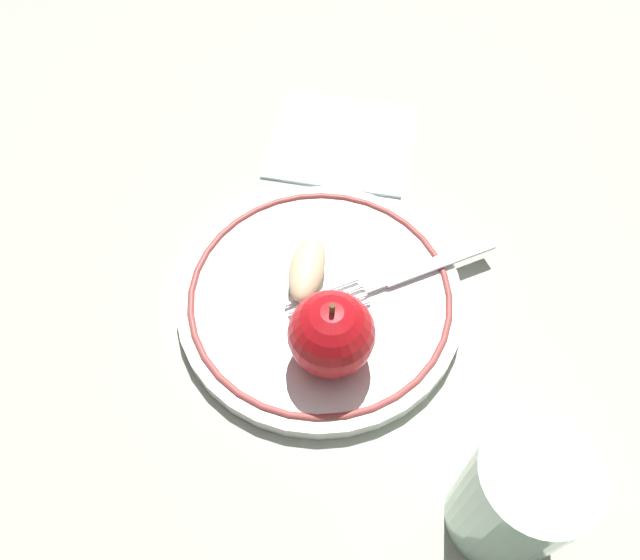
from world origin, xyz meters
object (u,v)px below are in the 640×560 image
(apple_red_whole, at_px, (331,334))
(napkin_folded, at_px, (342,141))
(apple_slice_front, at_px, (307,268))
(plate, at_px, (320,298))
(drinking_glass, at_px, (517,497))
(fork, at_px, (401,276))

(apple_red_whole, relative_size, napkin_folded, 0.53)
(apple_slice_front, bearing_deg, napkin_folded, 179.21)
(apple_red_whole, xyz_separation_m, napkin_folded, (0.01, 0.25, -0.05))
(napkin_folded, bearing_deg, plate, -95.44)
(plate, distance_m, drinking_glass, 0.23)
(plate, xyz_separation_m, apple_slice_front, (-0.01, 0.02, 0.02))
(apple_red_whole, xyz_separation_m, drinking_glass, (0.12, -0.12, 0.01))
(apple_red_whole, bearing_deg, apple_slice_front, 105.73)
(apple_red_whole, height_order, apple_slice_front, apple_red_whole)
(plate, xyz_separation_m, napkin_folded, (0.02, 0.20, -0.01))
(plate, height_order, napkin_folded, plate)
(apple_red_whole, distance_m, apple_slice_front, 0.08)
(apple_red_whole, height_order, drinking_glass, drinking_glass)
(fork, bearing_deg, plate, -10.24)
(fork, height_order, drinking_glass, drinking_glass)
(drinking_glass, relative_size, napkin_folded, 0.80)
(fork, xyz_separation_m, drinking_glass, (0.06, -0.19, 0.04))
(apple_slice_front, bearing_deg, drinking_glass, 44.82)
(plate, xyz_separation_m, drinking_glass, (0.13, -0.18, 0.05))
(fork, height_order, napkin_folded, fork)
(apple_slice_front, bearing_deg, fork, 98.33)
(napkin_folded, bearing_deg, apple_red_whole, -92.00)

